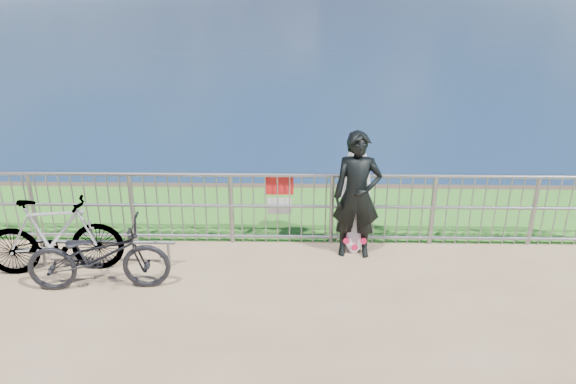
{
  "coord_description": "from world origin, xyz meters",
  "views": [
    {
      "loc": [
        0.49,
        -6.05,
        4.0
      ],
      "look_at": [
        0.35,
        1.2,
        1.0
      ],
      "focal_mm": 35.0,
      "sensor_mm": 36.0,
      "label": 1
    }
  ],
  "objects_px": {
    "surfboard": "(355,203)",
    "bicycle_far": "(54,236)",
    "surfer": "(357,196)",
    "bicycle_near": "(98,256)"
  },
  "relations": [
    {
      "from": "surfboard",
      "to": "bicycle_far",
      "type": "distance_m",
      "value": 4.21
    },
    {
      "from": "bicycle_far",
      "to": "bicycle_near",
      "type": "bearing_deg",
      "value": -127.23
    },
    {
      "from": "bicycle_near",
      "to": "surfboard",
      "type": "bearing_deg",
      "value": -76.37
    },
    {
      "from": "surfer",
      "to": "bicycle_near",
      "type": "relative_size",
      "value": 1.02
    },
    {
      "from": "surfboard",
      "to": "bicycle_near",
      "type": "xyz_separation_m",
      "value": [
        -3.4,
        -1.14,
        -0.27
      ]
    },
    {
      "from": "surfer",
      "to": "bicycle_far",
      "type": "height_order",
      "value": "surfer"
    },
    {
      "from": "surfer",
      "to": "bicycle_far",
      "type": "xyz_separation_m",
      "value": [
        -4.14,
        -0.59,
        -0.38
      ]
    },
    {
      "from": "bicycle_near",
      "to": "bicycle_far",
      "type": "bearing_deg",
      "value": 56.37
    },
    {
      "from": "bicycle_near",
      "to": "bicycle_far",
      "type": "relative_size",
      "value": 1.0
    },
    {
      "from": "surfer",
      "to": "bicycle_far",
      "type": "distance_m",
      "value": 4.2
    }
  ]
}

